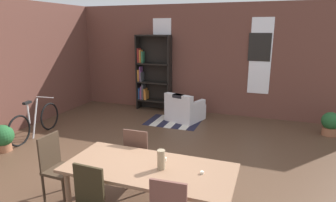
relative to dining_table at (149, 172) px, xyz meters
The scene contains 17 objects.
ground_plane 0.87m from the dining_table, 129.83° to the left, with size 11.78×11.78×0.00m, color brown.
back_wall_brick 5.10m from the dining_table, 94.08° to the left, with size 8.84×0.12×3.03m, color brown.
window_pane_0 5.34m from the dining_table, 109.26° to the left, with size 0.55×0.02×1.97m, color white.
window_pane_1 5.15m from the dining_table, 78.43° to the left, with size 0.55×0.02×1.97m, color white.
dining_table is the anchor object (origin of this frame).
vase_on_table 0.25m from the dining_table, ahead, with size 0.10×0.10×0.24m, color #998466.
tealight_candle_0 0.27m from the dining_table, 59.86° to the left, with size 0.04×0.04×0.04m, color silver.
tealight_candle_1 0.66m from the dining_table, ahead, with size 0.04×0.04×0.03m, color silver.
dining_chair_far_left 0.85m from the dining_table, 124.15° to the left, with size 0.40×0.40×0.95m.
dining_chair_head_left 1.43m from the dining_table, behind, with size 0.41×0.41×0.95m.
bookshelf_tall 5.19m from the dining_table, 112.76° to the left, with size 1.04×0.31×2.20m.
armchair_white 4.15m from the dining_table, 100.66° to the left, with size 1.00×1.00×0.75m.
bicycle_second 4.02m from the dining_table, 153.29° to the left, with size 0.44×1.68×0.89m.
potted_plant_by_shelf 3.71m from the dining_table, 165.16° to the left, with size 0.42×0.42×0.54m.
potted_plant_corner 4.94m from the dining_table, 57.11° to the left, with size 0.40×0.40×0.54m.
striped_rug 3.99m from the dining_table, 104.54° to the left, with size 1.36×0.98×0.01m.
framed_picture 5.19m from the dining_table, 78.83° to the left, with size 0.56×0.03×0.72m, color black.
Camera 1 is at (1.66, -3.34, 2.39)m, focal length 30.57 mm.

